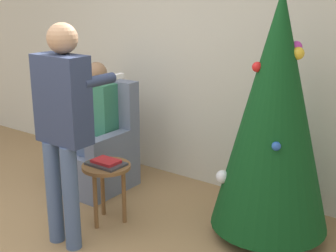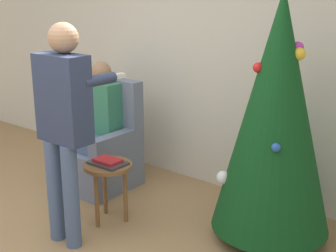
{
  "view_description": "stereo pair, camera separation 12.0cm",
  "coord_description": "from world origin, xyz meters",
  "px_view_note": "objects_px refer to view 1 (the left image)",
  "views": [
    {
      "loc": [
        2.5,
        -1.59,
        1.9
      ],
      "look_at": [
        0.56,
        1.06,
        0.93
      ],
      "focal_mm": 50.0,
      "sensor_mm": 36.0,
      "label": 1
    },
    {
      "loc": [
        2.6,
        -1.51,
        1.9
      ],
      "look_at": [
        0.56,
        1.06,
        0.93
      ],
      "focal_mm": 50.0,
      "sensor_mm": 36.0,
      "label": 2
    }
  ],
  "objects_px": {
    "christmas_tree": "(275,113)",
    "side_stool": "(107,175)",
    "armchair": "(97,152)",
    "person_standing": "(63,117)",
    "person_seated": "(93,121)"
  },
  "relations": [
    {
      "from": "christmas_tree",
      "to": "person_standing",
      "type": "bearing_deg",
      "value": -140.61
    },
    {
      "from": "armchair",
      "to": "side_stool",
      "type": "distance_m",
      "value": 0.8
    },
    {
      "from": "person_seated",
      "to": "christmas_tree",
      "type": "bearing_deg",
      "value": 3.66
    },
    {
      "from": "armchair",
      "to": "side_stool",
      "type": "relative_size",
      "value": 2.05
    },
    {
      "from": "person_seated",
      "to": "person_standing",
      "type": "distance_m",
      "value": 1.11
    },
    {
      "from": "armchair",
      "to": "person_standing",
      "type": "relative_size",
      "value": 0.63
    },
    {
      "from": "person_standing",
      "to": "side_stool",
      "type": "distance_m",
      "value": 0.71
    },
    {
      "from": "christmas_tree",
      "to": "person_standing",
      "type": "distance_m",
      "value": 1.56
    },
    {
      "from": "christmas_tree",
      "to": "person_seated",
      "type": "distance_m",
      "value": 1.83
    },
    {
      "from": "person_seated",
      "to": "person_standing",
      "type": "relative_size",
      "value": 0.74
    },
    {
      "from": "person_standing",
      "to": "armchair",
      "type": "bearing_deg",
      "value": 123.21
    },
    {
      "from": "christmas_tree",
      "to": "side_stool",
      "type": "xyz_separation_m",
      "value": [
        -1.19,
        -0.58,
        -0.59
      ]
    },
    {
      "from": "side_stool",
      "to": "christmas_tree",
      "type": "bearing_deg",
      "value": 26.25
    },
    {
      "from": "person_standing",
      "to": "side_stool",
      "type": "height_order",
      "value": "person_standing"
    },
    {
      "from": "christmas_tree",
      "to": "side_stool",
      "type": "distance_m",
      "value": 1.45
    }
  ]
}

